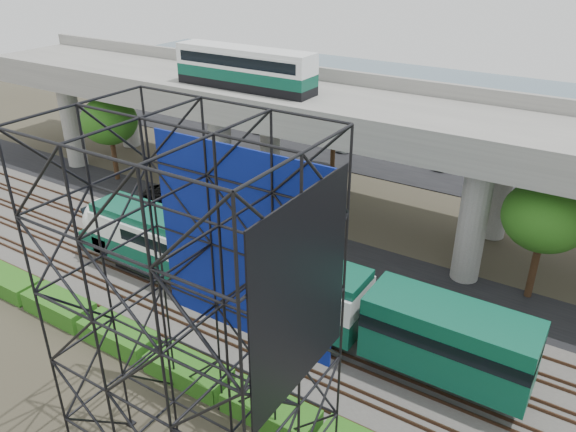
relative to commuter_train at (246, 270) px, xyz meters
The scene contains 13 objects.
ground 3.51m from the commuter_train, 93.49° to the right, with size 140.00×140.00×0.00m, color #474233.
ballast_bed 2.78m from the commuter_train, behind, with size 90.00×12.00×0.20m, color slate.
service_road 8.96m from the commuter_train, 90.82° to the left, with size 90.00×5.00×0.08m, color black.
parking_lot 32.13m from the commuter_train, 90.22° to the left, with size 90.00×18.00×0.08m, color black.
harbor_water 54.08m from the commuter_train, 90.13° to the left, with size 140.00×40.00×0.03m, color #445D70.
rail_tracks 2.60m from the commuter_train, behind, with size 90.00×9.52×0.16m.
commuter_train is the anchor object (origin of this frame).
overpass 15.01m from the commuter_train, 93.47° to the left, with size 80.00×12.00×12.40m.
scaffold_tower 12.12m from the commuter_train, 62.87° to the right, with size 9.36×6.36×15.00m.
hedge_strip 6.77m from the commuter_train, 82.01° to the right, with size 34.60×1.80×1.20m.
trees 15.19m from the commuter_train, 108.68° to the left, with size 40.94×16.94×7.69m.
suv 17.34m from the commuter_train, 148.06° to the left, with size 2.13×4.61×1.28m, color black.
parked_cars 31.73m from the commuter_train, 89.69° to the left, with size 39.41×9.58×1.26m.
Camera 1 is at (16.91, -20.04, 20.13)m, focal length 35.00 mm.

